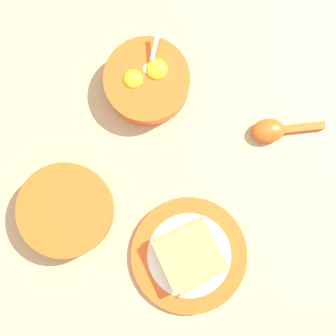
# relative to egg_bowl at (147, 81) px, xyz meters

# --- Properties ---
(ground_plane) EXTENTS (3.00, 3.00, 0.00)m
(ground_plane) POSITION_rel_egg_bowl_xyz_m (0.03, -0.08, -0.03)
(ground_plane) COLOR tan
(egg_bowl) EXTENTS (0.16, 0.16, 0.08)m
(egg_bowl) POSITION_rel_egg_bowl_xyz_m (0.00, 0.00, 0.00)
(egg_bowl) COLOR #DB5119
(egg_bowl) RESTS_ON ground_plane
(toast_plate) EXTENTS (0.21, 0.21, 0.01)m
(toast_plate) POSITION_rel_egg_bowl_xyz_m (0.22, -0.25, -0.02)
(toast_plate) COLOR #DB5119
(toast_plate) RESTS_ON ground_plane
(toast_sandwich) EXTENTS (0.15, 0.15, 0.04)m
(toast_sandwich) POSITION_rel_egg_bowl_xyz_m (0.22, -0.25, 0.00)
(toast_sandwich) COLOR tan
(toast_sandwich) RESTS_ON toast_plate
(soup_spoon) EXTENTS (0.13, 0.10, 0.03)m
(soup_spoon) POSITION_rel_egg_bowl_xyz_m (0.25, 0.03, -0.02)
(soup_spoon) COLOR #DB5119
(soup_spoon) RESTS_ON ground_plane
(congee_bowl) EXTENTS (0.17, 0.17, 0.05)m
(congee_bowl) POSITION_rel_egg_bowl_xyz_m (-0.02, -0.28, -0.00)
(congee_bowl) COLOR #DB5119
(congee_bowl) RESTS_ON ground_plane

